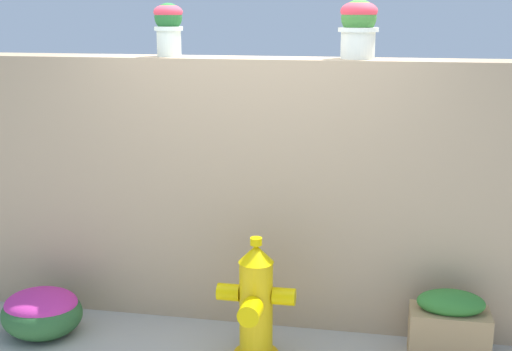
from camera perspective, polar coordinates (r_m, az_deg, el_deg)
The scene contains 6 objects.
stone_wall at distance 5.17m, azimuth -0.01°, elevation -1.33°, with size 4.87×0.38×2.02m, color tan.
potted_plant_1 at distance 5.15m, azimuth -7.38°, elevation 12.51°, with size 0.22×0.22×0.39m.
potted_plant_2 at distance 4.92m, azimuth 8.63°, elevation 12.42°, with size 0.28×0.28×0.41m.
fire_hydrant at distance 4.71m, azimuth -0.03°, elevation -10.73°, with size 0.54×0.44×0.87m.
flower_bush_left at distance 5.35m, azimuth -17.60°, elevation -10.81°, with size 0.60×0.54×0.36m.
planter_box at distance 4.94m, azimuth 15.96°, elevation -12.13°, with size 0.54×0.29×0.51m.
Camera 1 is at (0.94, -3.97, 2.36)m, focal length 47.50 mm.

